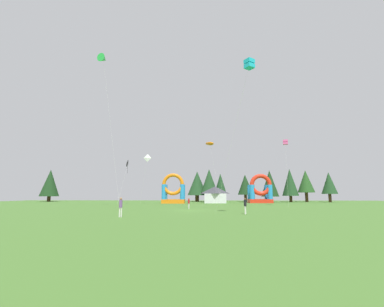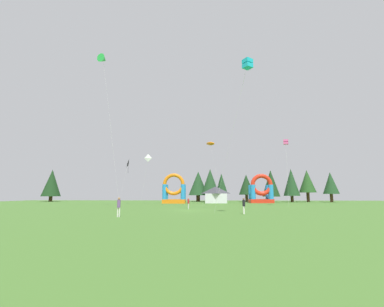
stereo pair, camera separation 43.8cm
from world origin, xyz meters
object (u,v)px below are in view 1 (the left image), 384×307
(kite_pink_box, at_px, (285,142))
(person_midfield, at_px, (245,204))
(kite_green_delta, at_px, (103,59))
(kite_cyan_box, at_px, (249,64))
(inflatable_orange_dome, at_px, (173,192))
(inflatable_yellow_castle, at_px, (260,192))
(kite_orange_parafoil, at_px, (210,144))
(kite_black_diamond, at_px, (128,164))
(kite_white_diamond, at_px, (147,158))
(festival_tent, at_px, (215,195))
(person_far_side, at_px, (189,202))
(person_left_edge, at_px, (121,205))

(kite_pink_box, relative_size, person_midfield, 7.15)
(kite_green_delta, relative_size, kite_cyan_box, 1.58)
(kite_cyan_box, xyz_separation_m, inflatable_orange_dome, (-12.01, 38.22, -12.74))
(person_midfield, relative_size, inflatable_yellow_castle, 0.24)
(kite_green_delta, distance_m, kite_orange_parafoil, 32.16)
(kite_black_diamond, height_order, person_midfield, kite_black_diamond)
(kite_white_diamond, xyz_separation_m, kite_green_delta, (-4.07, -17.45, 14.43))
(kite_pink_box, bearing_deg, kite_black_diamond, 168.13)
(kite_green_delta, relative_size, festival_tent, 4.88)
(festival_tent, bearing_deg, inflatable_orange_dome, -163.14)
(inflatable_orange_dome, distance_m, festival_tent, 10.34)
(kite_green_delta, height_order, inflatable_yellow_castle, kite_green_delta)
(person_midfield, bearing_deg, kite_pink_box, 1.63)
(person_far_side, bearing_deg, inflatable_orange_dome, 161.60)
(inflatable_orange_dome, bearing_deg, person_midfield, -71.29)
(person_far_side, relative_size, inflatable_orange_dome, 0.23)
(person_midfield, height_order, person_left_edge, person_left_edge)
(kite_cyan_box, height_order, person_midfield, kite_cyan_box)
(kite_green_delta, bearing_deg, kite_orange_parafoil, 53.94)
(kite_orange_parafoil, bearing_deg, inflatable_orange_dome, -167.95)
(kite_pink_box, bearing_deg, inflatable_yellow_castle, 95.50)
(kite_pink_box, distance_m, person_midfield, 26.63)
(kite_cyan_box, relative_size, person_midfield, 9.18)
(inflatable_yellow_castle, bearing_deg, festival_tent, -173.34)
(kite_white_diamond, bearing_deg, inflatable_yellow_castle, 20.27)
(kite_black_diamond, distance_m, inflatable_orange_dome, 12.63)
(kite_pink_box, height_order, person_far_side, kite_pink_box)
(kite_white_diamond, xyz_separation_m, festival_tent, (15.15, 8.43, -7.94))
(inflatable_yellow_castle, bearing_deg, inflatable_orange_dome, -168.47)
(kite_white_diamond, height_order, kite_pink_box, kite_pink_box)
(kite_orange_parafoil, distance_m, festival_tent, 12.58)
(kite_green_delta, distance_m, inflatable_yellow_castle, 46.23)
(kite_green_delta, height_order, person_left_edge, kite_green_delta)
(kite_orange_parafoil, relative_size, inflatable_yellow_castle, 2.15)
(inflatable_orange_dome, bearing_deg, kite_white_diamond, -134.16)
(kite_green_delta, xyz_separation_m, person_far_side, (14.35, -1.31, -23.42))
(kite_black_diamond, xyz_separation_m, kite_orange_parafoil, (17.90, 8.07, 5.89))
(kite_pink_box, distance_m, kite_orange_parafoil, 20.59)
(kite_black_diamond, bearing_deg, person_left_edge, -75.25)
(inflatable_orange_dome, bearing_deg, kite_green_delta, -112.22)
(kite_white_diamond, distance_m, inflatable_yellow_castle, 29.04)
(kite_cyan_box, distance_m, person_far_side, 21.29)
(person_midfield, distance_m, person_far_side, 12.38)
(person_left_edge, height_order, inflatable_yellow_castle, inflatable_yellow_castle)
(kite_black_diamond, relative_size, kite_green_delta, 0.37)
(kite_cyan_box, distance_m, person_midfield, 14.78)
(kite_black_diamond, height_order, person_left_edge, kite_black_diamond)
(kite_black_diamond, height_order, person_far_side, kite_black_diamond)
(kite_white_diamond, distance_m, person_left_edge, 35.12)
(kite_pink_box, height_order, inflatable_orange_dome, kite_pink_box)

